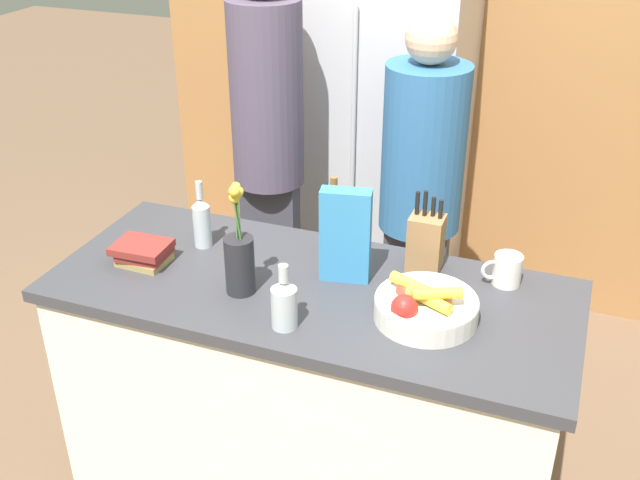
% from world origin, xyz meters
% --- Properties ---
extents(kitchen_island, '(1.66, 0.69, 0.91)m').
position_xyz_m(kitchen_island, '(0.00, 0.00, 0.45)').
color(kitchen_island, silver).
rests_on(kitchen_island, ground_plane).
extents(back_wall_wood, '(2.86, 0.12, 2.60)m').
position_xyz_m(back_wall_wood, '(0.00, 1.69, 1.30)').
color(back_wall_wood, '#9E6B3D').
rests_on(back_wall_wood, ground_plane).
extents(refrigerator, '(0.71, 0.62, 1.89)m').
position_xyz_m(refrigerator, '(-0.15, 1.33, 0.95)').
color(refrigerator, '#B7B7BC').
rests_on(refrigerator, ground_plane).
extents(fruit_bowl, '(0.30, 0.30, 0.13)m').
position_xyz_m(fruit_bowl, '(0.38, -0.05, 0.95)').
color(fruit_bowl, silver).
rests_on(fruit_bowl, kitchen_island).
extents(knife_block, '(0.11, 0.09, 0.27)m').
position_xyz_m(knife_block, '(0.31, 0.24, 1.00)').
color(knife_block, olive).
rests_on(knife_block, kitchen_island).
extents(flower_vase, '(0.09, 0.09, 0.37)m').
position_xyz_m(flower_vase, '(-0.19, -0.10, 1.02)').
color(flower_vase, '#232328').
rests_on(flower_vase, kitchen_island).
extents(cereal_box, '(0.17, 0.09, 0.31)m').
position_xyz_m(cereal_box, '(0.09, 0.08, 1.06)').
color(cereal_box, teal).
rests_on(cereal_box, kitchen_island).
extents(coffee_mug, '(0.12, 0.09, 0.10)m').
position_xyz_m(coffee_mug, '(0.57, 0.23, 0.96)').
color(coffee_mug, silver).
rests_on(coffee_mug, kitchen_island).
extents(book_stack, '(0.18, 0.15, 0.07)m').
position_xyz_m(book_stack, '(-0.57, -0.06, 0.94)').
color(book_stack, '#99844C').
rests_on(book_stack, kitchen_island).
extents(bottle_oil, '(0.06, 0.06, 0.28)m').
position_xyz_m(bottle_oil, '(-0.01, 0.23, 1.02)').
color(bottle_oil, brown).
rests_on(bottle_oil, kitchen_island).
extents(bottle_vinegar, '(0.06, 0.06, 0.24)m').
position_xyz_m(bottle_vinegar, '(-0.44, 0.12, 1.00)').
color(bottle_vinegar, '#B2BCC1').
rests_on(bottle_vinegar, kitchen_island).
extents(bottle_wine, '(0.08, 0.08, 0.20)m').
position_xyz_m(bottle_wine, '(0.01, -0.23, 0.99)').
color(bottle_wine, '#B2BCC1').
rests_on(bottle_wine, kitchen_island).
extents(person_at_sink, '(0.29, 0.29, 1.83)m').
position_xyz_m(person_at_sink, '(-0.48, 0.75, 1.05)').
color(person_at_sink, '#383842').
rests_on(person_at_sink, ground_plane).
extents(person_in_blue, '(0.32, 0.32, 1.61)m').
position_xyz_m(person_in_blue, '(0.16, 0.77, 0.91)').
color(person_in_blue, '#383842').
rests_on(person_in_blue, ground_plane).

